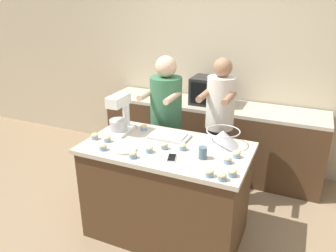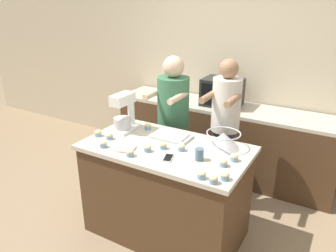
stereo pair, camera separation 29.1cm
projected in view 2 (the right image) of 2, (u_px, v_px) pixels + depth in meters
The scene contains 26 objects.
ground_plane at pixel (166, 231), 3.29m from camera, with size 16.00×16.00×0.00m, color #937A5B.
back_wall at pixel (235, 67), 4.22m from camera, with size 10.00×0.06×2.70m.
island_counter at pixel (166, 191), 3.12m from camera, with size 1.50×0.84×0.94m.
back_counter at pixel (221, 139), 4.27m from camera, with size 2.80×0.60×0.92m.
person_left at pixel (173, 124), 3.70m from camera, with size 0.36×0.52×1.62m.
person_right at pixel (224, 133), 3.40m from camera, with size 0.31×0.49×1.64m.
stand_mixer at pixel (124, 114), 3.24m from camera, with size 0.20×0.30×0.38m.
mixing_bowl at pixel (223, 140), 2.89m from camera, with size 0.31×0.31×0.14m.
baking_tray at pixel (171, 136), 3.11m from camera, with size 0.38×0.22×0.04m.
microwave_oven at pixel (222, 92), 4.04m from camera, with size 0.47×0.36×0.34m.
cell_phone at pixel (168, 158), 2.72m from camera, with size 0.11×0.16×0.01m.
drinking_glass at pixel (199, 154), 2.68m from camera, with size 0.07×0.07×0.10m.
small_plate at pixel (124, 147), 2.90m from camera, with size 0.21×0.21×0.02m.
cupcake_0 at pixel (148, 126), 3.30m from camera, with size 0.07×0.07×0.06m.
cupcake_1 at pixel (223, 162), 2.59m from camera, with size 0.07×0.07×0.06m.
cupcake_2 at pixel (130, 153), 2.75m from camera, with size 0.07×0.07×0.06m.
cupcake_3 at pixel (225, 176), 2.40m from camera, with size 0.07×0.07×0.06m.
cupcake_4 at pixel (147, 148), 2.83m from camera, with size 0.07×0.07×0.06m.
cupcake_5 at pixel (213, 179), 2.35m from camera, with size 0.07×0.07×0.06m.
cupcake_6 at pixel (201, 175), 2.41m from camera, with size 0.07×0.07×0.06m.
cupcake_7 at pixel (234, 157), 2.67m from camera, with size 0.07×0.07×0.06m.
cupcake_8 at pixel (181, 147), 2.85m from camera, with size 0.07×0.07×0.06m.
cupcake_9 at pixel (98, 133), 3.14m from camera, with size 0.07×0.07×0.06m.
cupcake_10 at pixel (103, 144), 2.91m from camera, with size 0.07×0.07×0.06m.
cupcake_11 at pixel (109, 136), 3.08m from camera, with size 0.07×0.07×0.06m.
cupcake_12 at pixel (163, 145), 2.88m from camera, with size 0.07×0.07×0.06m.
Camera 2 is at (1.36, -2.30, 2.20)m, focal length 35.00 mm.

